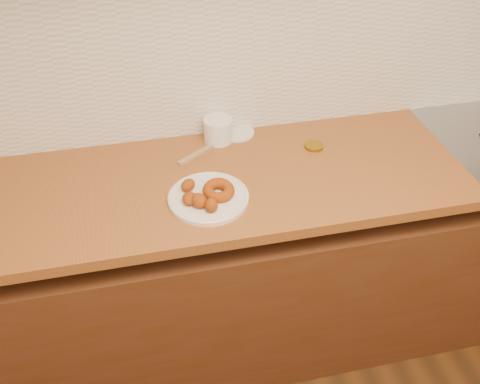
% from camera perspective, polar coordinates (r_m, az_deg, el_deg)
% --- Properties ---
extents(wall_back, '(4.00, 0.02, 2.70)m').
position_cam_1_polar(wall_back, '(1.87, 6.74, 19.95)').
color(wall_back, tan).
rests_on(wall_back, ground).
extents(base_cabinet, '(3.60, 0.60, 0.77)m').
position_cam_1_polar(base_cabinet, '(2.16, 7.35, -8.02)').
color(base_cabinet, '#4E2C1A').
rests_on(base_cabinet, floor).
extents(butcher_block, '(2.30, 0.62, 0.04)m').
position_cam_1_polar(butcher_block, '(1.74, -12.02, -0.17)').
color(butcher_block, '#9C5B2B').
rests_on(butcher_block, base_cabinet).
extents(backsplash, '(3.60, 0.02, 0.60)m').
position_cam_1_polar(backsplash, '(1.91, 6.51, 15.59)').
color(backsplash, silver).
rests_on(backsplash, wall_back).
extents(donut_plate, '(0.26, 0.26, 0.01)m').
position_cam_1_polar(donut_plate, '(1.64, -3.56, -0.65)').
color(donut_plate, silver).
rests_on(donut_plate, butcher_block).
extents(ring_donut, '(0.14, 0.14, 0.05)m').
position_cam_1_polar(ring_donut, '(1.63, -2.44, 0.20)').
color(ring_donut, '#964109').
rests_on(ring_donut, donut_plate).
extents(fried_dough_chunks, '(0.11, 0.18, 0.05)m').
position_cam_1_polar(fried_dough_chunks, '(1.60, -4.85, -0.62)').
color(fried_dough_chunks, '#964109').
rests_on(fried_dough_chunks, donut_plate).
extents(plastic_tub, '(0.13, 0.13, 0.09)m').
position_cam_1_polar(plastic_tub, '(1.90, -2.48, 6.98)').
color(plastic_tub, white).
rests_on(plastic_tub, butcher_block).
extents(tub_lid, '(0.16, 0.16, 0.01)m').
position_cam_1_polar(tub_lid, '(1.96, -0.33, 6.68)').
color(tub_lid, silver).
rests_on(tub_lid, butcher_block).
extents(brass_jar_lid, '(0.09, 0.09, 0.01)m').
position_cam_1_polar(brass_jar_lid, '(1.90, 8.31, 5.13)').
color(brass_jar_lid, '#9D7616').
rests_on(brass_jar_lid, butcher_block).
extents(wooden_utensil, '(0.14, 0.10, 0.01)m').
position_cam_1_polar(wooden_utensil, '(1.84, -4.99, 4.17)').
color(wooden_utensil, '#9E7C52').
rests_on(wooden_utensil, butcher_block).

